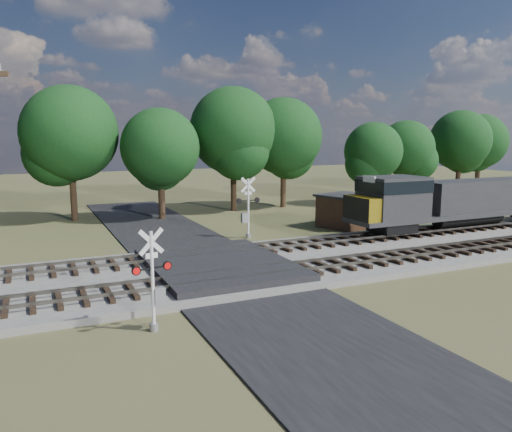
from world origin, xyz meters
name	(u,v)px	position (x,y,z in m)	size (l,w,h in m)	color
ground	(222,274)	(0.00, 0.00, 0.00)	(160.00, 160.00, 0.00)	#4A512B
ballast_bed	(372,251)	(10.00, 0.50, 0.15)	(140.00, 10.00, 0.30)	gray
road	(222,274)	(0.00, 0.00, 0.04)	(7.00, 60.00, 0.08)	black
crossing_panel	(218,266)	(0.00, 0.50, 0.32)	(7.00, 9.00, 0.62)	#262628
track_near	(293,269)	(3.12, -2.00, 0.41)	(140.00, 2.60, 0.33)	black
track_far	(253,249)	(3.12, 3.00, 0.41)	(140.00, 2.60, 0.33)	black
crossing_signal_near	(155,289)	(-4.89, -6.05, 1.61)	(1.54, 0.43, 3.86)	silver
crossing_signal_far	(247,213)	(4.91, 7.94, 1.79)	(1.74, 0.38, 4.31)	silver
equipment_shed	(347,211)	(13.74, 8.63, 1.31)	(4.71, 4.71, 2.59)	#46261E
treeline	(203,140)	(5.94, 20.20, 6.74)	(83.84, 11.40, 11.67)	black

